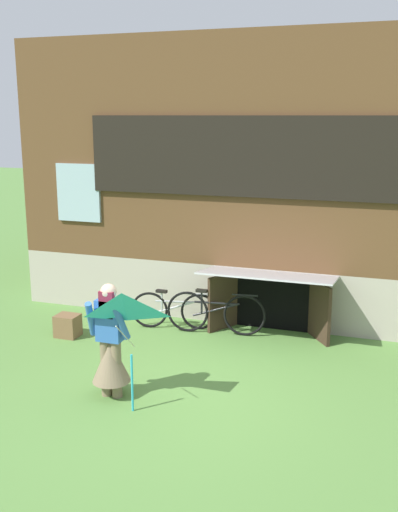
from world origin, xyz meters
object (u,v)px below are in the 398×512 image
Objects in this scene: person at (110,350)px; bicycle_silver at (174,310)px; kite at (122,323)px; wooden_crate at (68,326)px; bicycle_black at (216,313)px.

person reaches higher than bicycle_silver.
person reaches higher than kite.
kite is at bearing -92.26° from bicycle_silver.
bicycle_silver is at bearing 30.79° from wooden_crate.
bicycle_silver is (-0.14, 2.75, -0.32)m from person.
bicycle_silver is at bearing 171.96° from bicycle_black.
person is 1.04× the size of bicycle_silver.
bicycle_silver is 1.87m from wooden_crate.
wooden_crate is (-1.60, -0.96, -0.16)m from bicycle_silver.
kite is (0.44, -0.50, 0.60)m from person.
bicycle_black is 4.45× the size of wooden_crate.
person is at bearing 131.43° from kite.
wooden_crate is at bearing -161.63° from bicycle_silver.
person is at bearing -45.76° from wooden_crate.
kite reaches higher than bicycle_silver.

